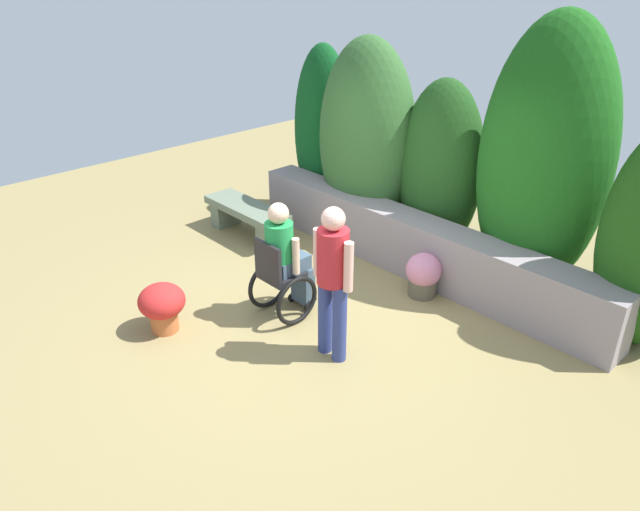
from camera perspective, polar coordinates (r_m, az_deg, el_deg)
The scene contains 8 objects.
ground_plane at distance 6.47m, azimuth -0.32°, elevation -6.37°, with size 13.51×13.51×0.00m, color olive.
stone_retaining_wall at distance 7.37m, azimuth 9.11°, elevation 0.96°, with size 5.13×0.45×0.73m, color gray.
hedge_backdrop at distance 7.38m, azimuth 12.73°, elevation 8.94°, with size 5.72×1.24×3.12m.
stone_bench at distance 8.32m, azimuth -7.02°, elevation 3.83°, with size 1.42×0.46×0.46m.
person_in_wheelchair at distance 6.31m, azimuth -3.49°, elevation -0.79°, with size 0.53×0.66×1.33m.
person_standing_companion at distance 5.50m, azimuth 1.23°, elevation -1.83°, with size 0.49×0.30×1.58m.
flower_pot_purple_near at distance 6.93m, azimuth 9.91°, elevation -1.79°, with size 0.41×0.41×0.53m.
flower_pot_terracotta_by_wall at distance 6.39m, azimuth -14.96°, elevation -4.60°, with size 0.49×0.49×0.54m.
Camera 1 is at (3.95, -3.67, 3.58)m, focal length 33.23 mm.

